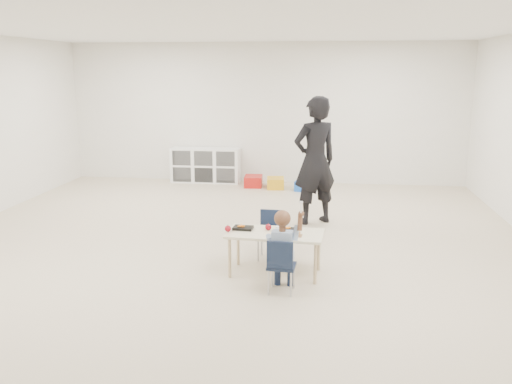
# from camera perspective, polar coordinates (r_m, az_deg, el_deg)

# --- Properties ---
(room) EXTENTS (9.00, 9.02, 2.80)m
(room) POSITION_cam_1_polar(r_m,az_deg,el_deg) (6.60, -3.42, 5.22)
(room) COLOR beige
(room) RESTS_ON ground
(table) EXTENTS (1.10, 0.61, 0.49)m
(table) POSITION_cam_1_polar(r_m,az_deg,el_deg) (6.13, 2.01, -6.42)
(table) COLOR #F5E8C4
(table) RESTS_ON ground
(chair_near) EXTENTS (0.30, 0.29, 0.59)m
(chair_near) POSITION_cam_1_polar(r_m,az_deg,el_deg) (5.64, 2.71, -7.68)
(chair_near) COLOR #111B33
(chair_near) RESTS_ON ground
(chair_far) EXTENTS (0.30, 0.29, 0.59)m
(chair_far) POSITION_cam_1_polar(r_m,az_deg,el_deg) (6.60, 1.41, -4.61)
(chair_far) COLOR #111B33
(chair_far) RESTS_ON ground
(child) EXTENTS (0.42, 0.42, 0.93)m
(child) POSITION_cam_1_polar(r_m,az_deg,el_deg) (5.59, 2.73, -6.06)
(child) COLOR #9FB1D7
(child) RESTS_ON chair_near
(lunch_tray_near) EXTENTS (0.23, 0.17, 0.03)m
(lunch_tray_near) POSITION_cam_1_polar(r_m,az_deg,el_deg) (6.10, 3.26, -4.01)
(lunch_tray_near) COLOR black
(lunch_tray_near) RESTS_ON table
(lunch_tray_far) EXTENTS (0.23, 0.17, 0.03)m
(lunch_tray_far) POSITION_cam_1_polar(r_m,az_deg,el_deg) (6.17, -1.37, -3.80)
(lunch_tray_far) COLOR black
(lunch_tray_far) RESTS_ON table
(milk_carton) EXTENTS (0.07, 0.07, 0.10)m
(milk_carton) POSITION_cam_1_polar(r_m,az_deg,el_deg) (5.93, 2.43, -4.14)
(milk_carton) COLOR white
(milk_carton) RESTS_ON table
(bread_roll) EXTENTS (0.09, 0.09, 0.07)m
(bread_roll) POSITION_cam_1_polar(r_m,az_deg,el_deg) (5.94, 4.29, -4.31)
(bread_roll) COLOR tan
(bread_roll) RESTS_ON table
(apple_near) EXTENTS (0.07, 0.07, 0.07)m
(apple_near) POSITION_cam_1_polar(r_m,az_deg,el_deg) (6.13, 1.30, -3.71)
(apple_near) COLOR maroon
(apple_near) RESTS_ON table
(apple_far) EXTENTS (0.07, 0.07, 0.07)m
(apple_far) POSITION_cam_1_polar(r_m,az_deg,el_deg) (6.08, -2.98, -3.87)
(apple_far) COLOR maroon
(apple_far) RESTS_ON table
(cubby_shelf) EXTENTS (1.40, 0.40, 0.70)m
(cubby_shelf) POSITION_cam_1_polar(r_m,az_deg,el_deg) (11.14, -5.33, 2.83)
(cubby_shelf) COLOR white
(cubby_shelf) RESTS_ON ground
(adult) EXTENTS (0.83, 0.74, 1.90)m
(adult) POSITION_cam_1_polar(r_m,az_deg,el_deg) (8.05, 6.22, 3.29)
(adult) COLOR black
(adult) RESTS_ON ground
(bin_red) EXTENTS (0.36, 0.45, 0.21)m
(bin_red) POSITION_cam_1_polar(r_m,az_deg,el_deg) (10.71, -0.28, 1.15)
(bin_red) COLOR #B11511
(bin_red) RESTS_ON ground
(bin_yellow) EXTENTS (0.37, 0.45, 0.20)m
(bin_yellow) POSITION_cam_1_polar(r_m,az_deg,el_deg) (10.56, 2.06, 0.95)
(bin_yellow) COLOR gold
(bin_yellow) RESTS_ON ground
(bin_blue) EXTENTS (0.38, 0.45, 0.19)m
(bin_blue) POSITION_cam_1_polar(r_m,az_deg,el_deg) (10.42, 5.11, 0.72)
(bin_blue) COLOR blue
(bin_blue) RESTS_ON ground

